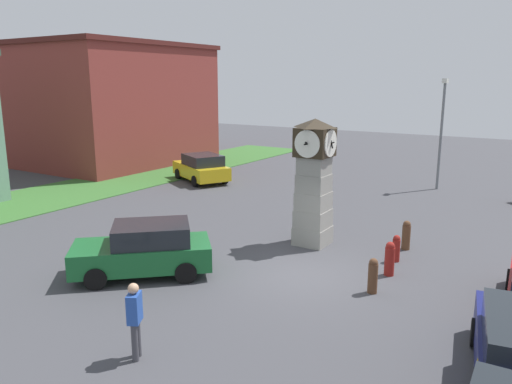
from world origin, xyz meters
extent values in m
plane|color=#424247|center=(0.00, 0.00, 0.00)|extent=(85.71, 85.71, 0.00)
cube|color=gray|center=(2.80, 1.07, 0.32)|extent=(1.14, 1.14, 0.64)
cube|color=gray|center=(2.80, 1.07, 0.96)|extent=(1.09, 1.09, 0.64)
cube|color=gray|center=(2.80, 1.07, 1.60)|extent=(1.05, 1.05, 0.64)
cube|color=gray|center=(2.80, 1.07, 2.24)|extent=(1.00, 1.00, 0.64)
cube|color=gray|center=(2.80, 1.07, 2.89)|extent=(0.96, 0.96, 0.64)
cube|color=#2D2316|center=(2.80, 1.07, 3.71)|extent=(1.15, 1.15, 1.01)
cylinder|color=white|center=(2.80, 1.66, 3.71)|extent=(0.94, 0.04, 0.94)
cube|color=black|center=(2.80, 1.69, 3.71)|extent=(0.06, 0.19, 0.17)
cube|color=black|center=(2.80, 1.69, 3.71)|extent=(0.04, 0.26, 0.30)
cylinder|color=white|center=(2.80, 0.47, 3.71)|extent=(0.94, 0.04, 0.94)
cube|color=black|center=(2.80, 0.44, 3.71)|extent=(0.06, 0.21, 0.12)
cube|color=black|center=(2.80, 0.44, 3.71)|extent=(0.04, 0.14, 0.35)
cylinder|color=white|center=(3.39, 1.07, 3.71)|extent=(0.04, 0.94, 0.94)
cube|color=black|center=(3.42, 1.07, 3.71)|extent=(0.18, 0.06, 0.18)
cube|color=black|center=(3.42, 1.07, 3.71)|extent=(0.09, 0.04, 0.36)
cylinder|color=white|center=(2.20, 1.07, 3.71)|extent=(0.04, 0.94, 0.94)
cube|color=black|center=(2.17, 1.07, 3.71)|extent=(0.19, 0.06, 0.16)
cube|color=black|center=(2.17, 1.07, 3.71)|extent=(0.35, 0.04, 0.05)
pyramid|color=#2D2316|center=(2.80, 1.07, 4.37)|extent=(1.21, 1.21, 0.31)
cylinder|color=brown|center=(-0.18, -2.25, 0.43)|extent=(0.27, 0.27, 0.85)
sphere|color=brown|center=(-0.18, -2.25, 0.89)|extent=(0.24, 0.24, 0.24)
cylinder|color=maroon|center=(1.35, -2.23, 0.44)|extent=(0.30, 0.30, 0.88)
sphere|color=maroon|center=(1.35, -2.23, 0.93)|extent=(0.27, 0.27, 0.27)
cylinder|color=maroon|center=(2.63, -2.04, 0.37)|extent=(0.25, 0.25, 0.75)
sphere|color=maroon|center=(2.63, -2.04, 0.78)|extent=(0.23, 0.23, 0.23)
cylinder|color=brown|center=(4.00, -1.97, 0.44)|extent=(0.29, 0.29, 0.87)
sphere|color=brown|center=(4.00, -1.97, 0.91)|extent=(0.26, 0.26, 0.26)
cylinder|color=black|center=(-1.71, -5.18, 0.32)|extent=(0.67, 0.32, 0.64)
cylinder|color=black|center=(2.00, -5.49, 0.32)|extent=(0.65, 0.26, 0.64)
cylinder|color=black|center=(-0.82, -5.67, 0.32)|extent=(0.65, 0.26, 0.64)
cube|color=#19602D|center=(-2.66, 4.12, 0.64)|extent=(4.11, 4.24, 0.74)
cube|color=#1E2328|center=(-2.45, 3.90, 1.31)|extent=(2.76, 2.79, 0.60)
cylinder|color=black|center=(-4.16, 4.46, 0.32)|extent=(0.60, 0.62, 0.64)
cylinder|color=black|center=(-2.89, 5.64, 0.32)|extent=(0.60, 0.62, 0.64)
cylinder|color=black|center=(-2.44, 2.60, 0.32)|extent=(0.60, 0.62, 0.64)
cylinder|color=black|center=(-1.17, 3.78, 0.32)|extent=(0.60, 0.62, 0.64)
cube|color=gold|center=(9.66, 11.68, 0.64)|extent=(3.62, 4.55, 0.74)
cube|color=#1E2328|center=(9.52, 11.41, 1.32)|extent=(2.62, 2.83, 0.61)
cylinder|color=black|center=(9.45, 13.24, 0.32)|extent=(0.49, 0.67, 0.64)
cylinder|color=black|center=(11.07, 12.39, 0.32)|extent=(0.49, 0.67, 0.64)
cylinder|color=black|center=(8.26, 10.97, 0.32)|extent=(0.49, 0.67, 0.64)
cylinder|color=black|center=(9.88, 10.13, 0.32)|extent=(0.49, 0.67, 0.64)
cylinder|color=#3F3F47|center=(-6.22, 0.79, 0.42)|extent=(0.14, 0.14, 0.85)
cylinder|color=#3F3F47|center=(-6.04, 0.88, 0.42)|extent=(0.14, 0.14, 0.85)
cube|color=#264CA5|center=(-6.13, 0.84, 1.17)|extent=(0.47, 0.40, 0.64)
sphere|color=tan|center=(-6.13, 0.84, 1.60)|extent=(0.23, 0.23, 0.23)
cylinder|color=slate|center=(14.93, -0.53, 2.83)|extent=(0.14, 0.14, 5.66)
cube|color=silver|center=(14.93, -0.53, 5.78)|extent=(0.50, 0.24, 0.24)
cube|color=maroon|center=(12.03, 21.98, 4.00)|extent=(11.88, 10.93, 8.00)
cube|color=#4F1E1B|center=(12.03, 21.98, 8.15)|extent=(12.23, 11.26, 0.30)
camera|label=1|loc=(-12.89, -6.47, 5.81)|focal=35.00mm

